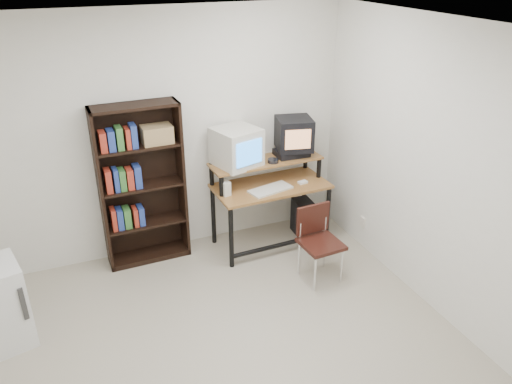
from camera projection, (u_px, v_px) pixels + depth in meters
name	position (u px, v px, depth m)	size (l,w,h in m)	color
floor	(232.00, 363.00, 4.10)	(4.00, 4.00, 0.01)	#AFA691
ceiling	(223.00, 34.00, 2.96)	(4.00, 4.00, 0.01)	white
back_wall	(164.00, 137.00, 5.19)	(4.00, 0.01, 2.60)	silver
right_wall	(451.00, 180.00, 4.22)	(0.01, 4.00, 2.60)	silver
computer_desk	(270.00, 188.00, 5.50)	(1.27, 0.67, 0.98)	olive
crt_monitor	(237.00, 147.00, 5.28)	(0.54, 0.54, 0.41)	beige
vcr	(291.00, 153.00, 5.57)	(0.36, 0.26, 0.08)	black
crt_tv	(294.00, 134.00, 5.51)	(0.45, 0.44, 0.35)	black
cd_spindle	(273.00, 161.00, 5.40)	(0.12, 0.12, 0.05)	#26262B
keyboard	(270.00, 190.00, 5.34)	(0.47, 0.21, 0.04)	beige
mousepad	(303.00, 185.00, 5.51)	(0.22, 0.18, 0.01)	black
mouse	(303.00, 183.00, 5.51)	(0.10, 0.06, 0.03)	white
desk_speaker	(226.00, 189.00, 5.20)	(0.08, 0.07, 0.17)	beige
pc_tower	(306.00, 220.00, 5.83)	(0.20, 0.45, 0.42)	black
school_chair	(318.00, 236.00, 5.00)	(0.41, 0.41, 0.77)	black
bookshelf	(141.00, 183.00, 5.15)	(0.87, 0.31, 1.73)	black
wall_outlet	(363.00, 222.00, 5.60)	(0.02, 0.08, 0.12)	beige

